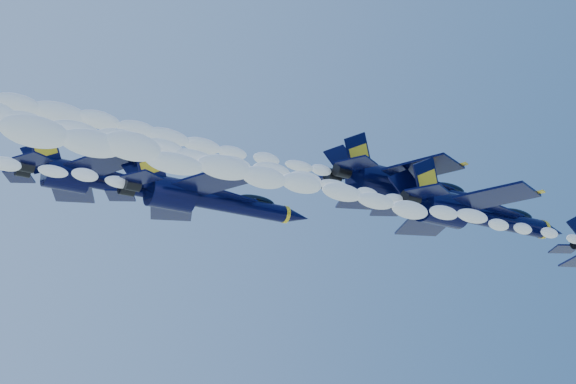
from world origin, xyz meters
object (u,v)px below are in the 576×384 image
jet_third (407,187)px  jet_fourth (209,199)px  jet_second (475,214)px  jet_fifth (105,181)px

jet_third → jet_fourth: size_ratio=1.01×
jet_second → jet_third: bearing=118.7°
jet_fifth → jet_second: bearing=-42.0°
jet_second → jet_fifth: bearing=138.0°
jet_fourth → jet_fifth: size_ratio=1.01×
jet_third → jet_fifth: bearing=142.0°
jet_third → jet_fourth: (-15.80, 10.18, -1.04)m
jet_second → jet_fourth: size_ratio=1.01×
jet_second → jet_fifth: jet_fifth is taller
jet_second → jet_third: 7.32m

